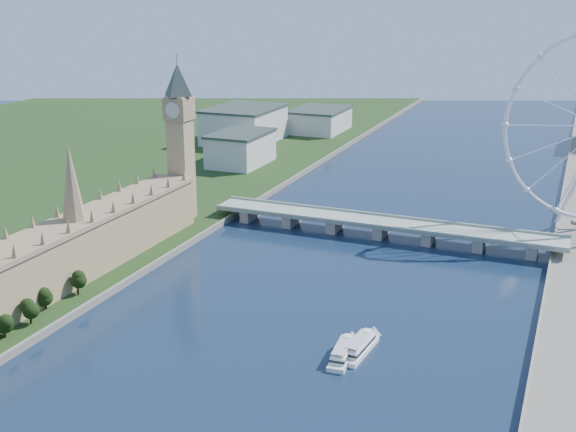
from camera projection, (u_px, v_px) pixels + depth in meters
The scene contains 6 objects.
parliament_range at pixel (77, 247), 375.47m from camera, with size 24.00×200.00×70.00m.
big_ben at pixel (180, 122), 456.38m from camera, with size 20.02×20.02×110.00m.
westminster_bridge at pixel (381, 226), 447.24m from camera, with size 220.00×22.00×9.50m.
city_skyline at pixel (499, 138), 659.40m from camera, with size 505.00×280.00×32.00m.
tour_boat_near at pixel (343, 358), 299.94m from camera, with size 7.62×29.81×6.59m, color white, non-canonical shape.
tour_boat_far at pixel (359, 353), 304.44m from camera, with size 7.93×30.96×6.85m, color white, non-canonical shape.
Camera 1 is at (108.13, -115.04, 146.18)m, focal length 45.00 mm.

